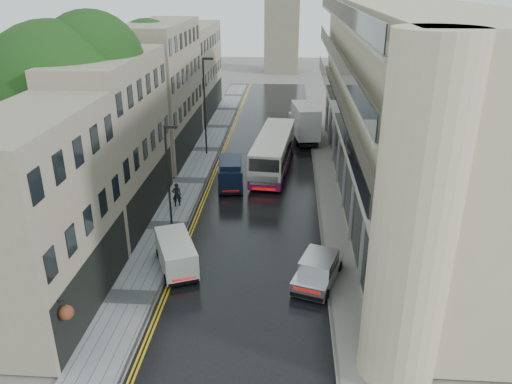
% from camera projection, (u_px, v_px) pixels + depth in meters
% --- Properties ---
extents(road, '(9.00, 85.00, 0.02)m').
position_uv_depth(road, '(261.00, 183.00, 41.19)').
color(road, black).
rests_on(road, ground).
extents(left_sidewalk, '(2.70, 85.00, 0.12)m').
position_uv_depth(left_sidewalk, '(191.00, 181.00, 41.53)').
color(left_sidewalk, gray).
rests_on(left_sidewalk, ground).
extents(right_sidewalk, '(1.80, 85.00, 0.12)m').
position_uv_depth(right_sidewalk, '(327.00, 184.00, 40.83)').
color(right_sidewalk, slate).
rests_on(right_sidewalk, ground).
extents(old_shop_row, '(4.50, 56.00, 12.00)m').
position_uv_depth(old_shop_row, '(150.00, 103.00, 41.72)').
color(old_shop_row, gray).
rests_on(old_shop_row, ground).
extents(modern_block, '(8.00, 40.00, 14.00)m').
position_uv_depth(modern_block, '(401.00, 106.00, 36.42)').
color(modern_block, '#C8B495').
rests_on(modern_block, ground).
extents(tree_near, '(10.56, 10.56, 13.89)m').
position_uv_depth(tree_near, '(62.00, 123.00, 32.36)').
color(tree_near, black).
rests_on(tree_near, ground).
extents(tree_far, '(9.24, 9.24, 12.46)m').
position_uv_depth(tree_far, '(129.00, 92.00, 44.55)').
color(tree_far, black).
rests_on(tree_far, ground).
extents(cream_bus, '(3.67, 11.70, 3.14)m').
position_uv_depth(cream_bus, '(254.00, 164.00, 40.90)').
color(cream_bus, silver).
rests_on(cream_bus, road).
extents(white_lorry, '(3.30, 7.60, 3.86)m').
position_uv_depth(white_lorry, '(297.00, 127.00, 49.73)').
color(white_lorry, silver).
rests_on(white_lorry, road).
extents(silver_hatchback, '(3.13, 4.68, 1.62)m').
position_uv_depth(silver_hatchback, '(295.00, 280.00, 26.47)').
color(silver_hatchback, '#A4A5A9').
rests_on(silver_hatchback, road).
extents(white_van, '(3.26, 4.56, 1.90)m').
position_uv_depth(white_van, '(166.00, 269.00, 27.17)').
color(white_van, silver).
rests_on(white_van, road).
extents(navy_van, '(2.42, 4.90, 2.41)m').
position_uv_depth(navy_van, '(219.00, 179.00, 38.69)').
color(navy_van, black).
rests_on(navy_van, road).
extents(pedestrian, '(0.77, 0.64, 1.80)m').
position_uv_depth(pedestrian, '(177.00, 195.00, 36.46)').
color(pedestrian, black).
rests_on(pedestrian, left_sidewalk).
extents(lamp_post_near, '(0.84, 0.21, 7.38)m').
position_uv_depth(lamp_post_near, '(169.00, 183.00, 31.08)').
color(lamp_post_near, black).
rests_on(lamp_post_near, left_sidewalk).
extents(lamp_post_far, '(1.02, 0.27, 8.95)m').
position_uv_depth(lamp_post_far, '(205.00, 107.00, 46.19)').
color(lamp_post_far, black).
rests_on(lamp_post_far, left_sidewalk).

